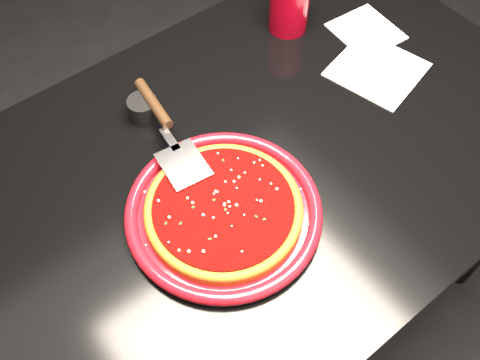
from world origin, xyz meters
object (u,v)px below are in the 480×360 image
Objects in this scene: plate at (224,211)px; pizza_server at (168,130)px; table at (261,238)px; ramekin at (143,109)px; cup at (289,5)px.

plate is 0.19m from pizza_server.
pizza_server reaches higher than plate.
pizza_server is (-0.14, 0.12, 0.42)m from table.
cup is at bearing 3.54° from ramekin.
ramekin is at bearing 124.07° from table.
ramekin is (0.01, 0.28, 0.01)m from plate.
plate is 1.09× the size of pizza_server.
plate is 5.90× the size of ramekin.
pizza_server is at bearing 85.52° from plate.
ramekin is at bearing 97.76° from pizza_server.
cup is (0.40, 0.12, 0.02)m from pizza_server.
plate is at bearing -143.64° from cup.
pizza_server is at bearing -89.73° from ramekin.
table is 20.56× the size of ramekin.
cup reaches higher than pizza_server.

